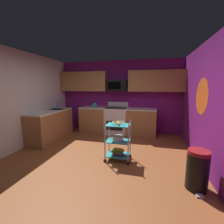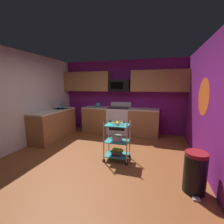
{
  "view_description": "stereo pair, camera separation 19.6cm",
  "coord_description": "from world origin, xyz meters",
  "px_view_note": "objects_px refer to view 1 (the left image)",
  "views": [
    {
      "loc": [
        1.1,
        -3.16,
        1.66
      ],
      "look_at": [
        0.22,
        0.42,
        1.05
      ],
      "focal_mm": 24.55,
      "sensor_mm": 36.0,
      "label": 1
    },
    {
      "loc": [
        1.28,
        -3.11,
        1.66
      ],
      "look_at": [
        0.22,
        0.42,
        1.05
      ],
      "focal_mm": 24.55,
      "sensor_mm": 36.0,
      "label": 2
    }
  ],
  "objects_px": {
    "microwave": "(117,86)",
    "trash_can": "(197,170)",
    "rolling_cart": "(118,141)",
    "fruit_bowl": "(118,123)",
    "book_stack": "(118,152)",
    "mixing_bowl_large": "(118,138)",
    "dish_soap_bottle": "(57,106)",
    "kettle": "(95,105)",
    "oven_range": "(116,120)"
  },
  "relations": [
    {
      "from": "fruit_bowl",
      "to": "dish_soap_bottle",
      "type": "bearing_deg",
      "value": 151.53
    },
    {
      "from": "book_stack",
      "to": "kettle",
      "type": "bearing_deg",
      "value": 122.27
    },
    {
      "from": "microwave",
      "to": "book_stack",
      "type": "distance_m",
      "value": 2.65
    },
    {
      "from": "kettle",
      "to": "dish_soap_bottle",
      "type": "height_order",
      "value": "kettle"
    },
    {
      "from": "book_stack",
      "to": "oven_range",
      "type": "bearing_deg",
      "value": 103.09
    },
    {
      "from": "oven_range",
      "to": "fruit_bowl",
      "type": "xyz_separation_m",
      "value": [
        0.47,
        -2.02,
        0.4
      ]
    },
    {
      "from": "rolling_cart",
      "to": "fruit_bowl",
      "type": "relative_size",
      "value": 3.36
    },
    {
      "from": "rolling_cart",
      "to": "kettle",
      "type": "xyz_separation_m",
      "value": [
        -1.28,
        2.02,
        0.54
      ]
    },
    {
      "from": "trash_can",
      "to": "rolling_cart",
      "type": "bearing_deg",
      "value": 154.81
    },
    {
      "from": "mixing_bowl_large",
      "to": "trash_can",
      "type": "xyz_separation_m",
      "value": [
        1.46,
        -0.68,
        -0.19
      ]
    },
    {
      "from": "microwave",
      "to": "trash_can",
      "type": "bearing_deg",
      "value": -55.62
    },
    {
      "from": "oven_range",
      "to": "book_stack",
      "type": "distance_m",
      "value": 2.1
    },
    {
      "from": "dish_soap_bottle",
      "to": "trash_can",
      "type": "distance_m",
      "value": 4.31
    },
    {
      "from": "fruit_bowl",
      "to": "trash_can",
      "type": "bearing_deg",
      "value": -25.19
    },
    {
      "from": "kettle",
      "to": "dish_soap_bottle",
      "type": "bearing_deg",
      "value": -144.45
    },
    {
      "from": "kettle",
      "to": "dish_soap_bottle",
      "type": "xyz_separation_m",
      "value": [
        -1.06,
        -0.76,
        0.02
      ]
    },
    {
      "from": "microwave",
      "to": "mixing_bowl_large",
      "type": "relative_size",
      "value": 2.78
    },
    {
      "from": "oven_range",
      "to": "dish_soap_bottle",
      "type": "bearing_deg",
      "value": -157.82
    },
    {
      "from": "rolling_cart",
      "to": "kettle",
      "type": "height_order",
      "value": "kettle"
    },
    {
      "from": "rolling_cart",
      "to": "trash_can",
      "type": "xyz_separation_m",
      "value": [
        1.45,
        -0.68,
        -0.12
      ]
    },
    {
      "from": "kettle",
      "to": "dish_soap_bottle",
      "type": "relative_size",
      "value": 1.32
    },
    {
      "from": "oven_range",
      "to": "fruit_bowl",
      "type": "distance_m",
      "value": 2.12
    },
    {
      "from": "microwave",
      "to": "kettle",
      "type": "bearing_deg",
      "value": -172.32
    },
    {
      "from": "fruit_bowl",
      "to": "kettle",
      "type": "bearing_deg",
      "value": 122.27
    },
    {
      "from": "microwave",
      "to": "trash_can",
      "type": "relative_size",
      "value": 1.06
    },
    {
      "from": "book_stack",
      "to": "fruit_bowl",
      "type": "bearing_deg",
      "value": -165.96
    },
    {
      "from": "oven_range",
      "to": "rolling_cart",
      "type": "relative_size",
      "value": 1.2
    },
    {
      "from": "oven_range",
      "to": "microwave",
      "type": "relative_size",
      "value": 1.57
    },
    {
      "from": "fruit_bowl",
      "to": "dish_soap_bottle",
      "type": "height_order",
      "value": "dish_soap_bottle"
    },
    {
      "from": "dish_soap_bottle",
      "to": "trash_can",
      "type": "relative_size",
      "value": 0.3
    },
    {
      "from": "microwave",
      "to": "rolling_cart",
      "type": "bearing_deg",
      "value": -77.52
    },
    {
      "from": "mixing_bowl_large",
      "to": "book_stack",
      "type": "bearing_deg",
      "value": 0.0
    },
    {
      "from": "book_stack",
      "to": "mixing_bowl_large",
      "type": "bearing_deg",
      "value": -180.0
    },
    {
      "from": "rolling_cart",
      "to": "book_stack",
      "type": "distance_m",
      "value": 0.26
    },
    {
      "from": "book_stack",
      "to": "kettle",
      "type": "distance_m",
      "value": 2.52
    },
    {
      "from": "book_stack",
      "to": "kettle",
      "type": "height_order",
      "value": "kettle"
    },
    {
      "from": "book_stack",
      "to": "trash_can",
      "type": "bearing_deg",
      "value": -25.19
    },
    {
      "from": "mixing_bowl_large",
      "to": "dish_soap_bottle",
      "type": "xyz_separation_m",
      "value": [
        -2.33,
        1.26,
        0.5
      ]
    },
    {
      "from": "fruit_bowl",
      "to": "microwave",
      "type": "bearing_deg",
      "value": 102.48
    },
    {
      "from": "mixing_bowl_large",
      "to": "book_stack",
      "type": "height_order",
      "value": "mixing_bowl_large"
    },
    {
      "from": "book_stack",
      "to": "trash_can",
      "type": "distance_m",
      "value": 1.61
    },
    {
      "from": "rolling_cart",
      "to": "dish_soap_bottle",
      "type": "xyz_separation_m",
      "value": [
        -2.33,
        1.26,
        0.57
      ]
    },
    {
      "from": "oven_range",
      "to": "rolling_cart",
      "type": "bearing_deg",
      "value": -76.91
    },
    {
      "from": "book_stack",
      "to": "rolling_cart",
      "type": "bearing_deg",
      "value": -165.96
    },
    {
      "from": "mixing_bowl_large",
      "to": "dish_soap_bottle",
      "type": "distance_m",
      "value": 2.7
    },
    {
      "from": "book_stack",
      "to": "trash_can",
      "type": "height_order",
      "value": "trash_can"
    },
    {
      "from": "fruit_bowl",
      "to": "mixing_bowl_large",
      "type": "height_order",
      "value": "fruit_bowl"
    },
    {
      "from": "rolling_cart",
      "to": "book_stack",
      "type": "xyz_separation_m",
      "value": [
        0.0,
        0.0,
        -0.26
      ]
    },
    {
      "from": "microwave",
      "to": "rolling_cart",
      "type": "height_order",
      "value": "microwave"
    },
    {
      "from": "book_stack",
      "to": "kettle",
      "type": "xyz_separation_m",
      "value": [
        -1.28,
        2.02,
        0.8
      ]
    }
  ]
}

